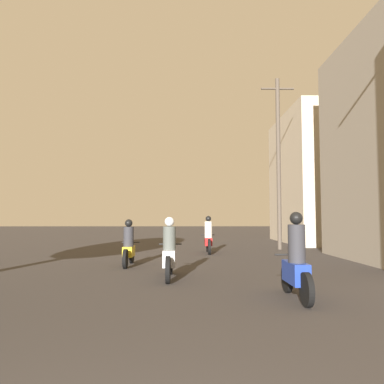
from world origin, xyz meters
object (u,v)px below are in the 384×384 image
Objects in this scene: motorcycle_silver at (169,254)px; motorcycle_red at (208,238)px; utility_pole_far at (278,159)px; motorcycle_blue at (296,265)px; motorcycle_yellow at (129,247)px; building_right_far at (330,179)px.

motorcycle_red reaches higher than motorcycle_silver.
motorcycle_red is at bearing 79.03° from motorcycle_silver.
utility_pole_far is at bearing 60.42° from motorcycle_silver.
utility_pole_far is at bearing 76.31° from motorcycle_blue.
motorcycle_blue is at bearing -43.03° from motorcycle_silver.
motorcycle_blue reaches higher than motorcycle_silver.
motorcycle_blue reaches higher than motorcycle_yellow.
motorcycle_blue is 0.22× the size of utility_pole_far.
motorcycle_red reaches higher than motorcycle_yellow.
building_right_far is (6.66, 15.44, 3.23)m from motorcycle_blue.
building_right_far is at bearing 44.49° from motorcycle_yellow.
motorcycle_blue is 0.99× the size of motorcycle_yellow.
motorcycle_blue is at bearing -75.71° from motorcycle_red.
utility_pole_far reaches higher than motorcycle_red.
motorcycle_blue is at bearing -113.34° from building_right_far.
motorcycle_red is 0.24× the size of utility_pole_far.
utility_pole_far reaches higher than building_right_far.
motorcycle_yellow is at bearing 120.22° from motorcycle_silver.
building_right_far reaches higher than motorcycle_blue.
motorcycle_blue is 11.60m from utility_pole_far.
motorcycle_blue is 9.09m from motorcycle_red.
building_right_far is at bearing 55.49° from motorcycle_silver.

